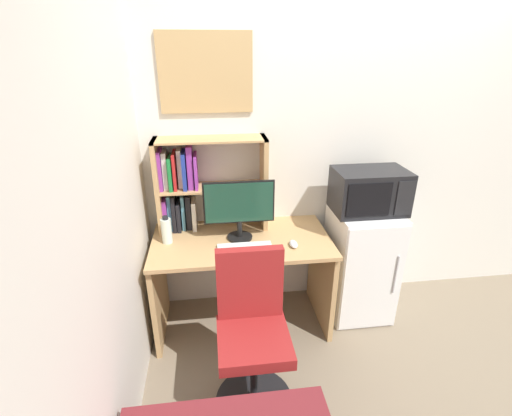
# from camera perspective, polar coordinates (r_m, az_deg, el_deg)

# --- Properties ---
(wall_back) EXTENTS (6.40, 0.04, 2.60)m
(wall_back) POSITION_cam_1_polar(r_m,az_deg,el_deg) (3.13, 22.07, 9.18)
(wall_back) COLOR silver
(wall_back) RESTS_ON ground_plane
(wall_left) EXTENTS (0.04, 4.40, 2.60)m
(wall_left) POSITION_cam_1_polar(r_m,az_deg,el_deg) (1.34, -29.01, -10.69)
(wall_left) COLOR silver
(wall_left) RESTS_ON ground_plane
(desk) EXTENTS (1.26, 0.67, 0.74)m
(desk) POSITION_cam_1_polar(r_m,az_deg,el_deg) (2.73, -2.20, -8.97)
(desk) COLOR tan
(desk) RESTS_ON ground_plane
(hutch_bookshelf) EXTENTS (0.79, 0.23, 0.68)m
(hutch_bookshelf) POSITION_cam_1_polar(r_m,az_deg,el_deg) (2.68, -9.65, 3.73)
(hutch_bookshelf) COLOR tan
(hutch_bookshelf) RESTS_ON desk
(monitor) EXTENTS (0.49, 0.18, 0.43)m
(monitor) POSITION_cam_1_polar(r_m,az_deg,el_deg) (2.53, -2.64, 0.29)
(monitor) COLOR black
(monitor) RESTS_ON desk
(keyboard) EXTENTS (0.37, 0.15, 0.02)m
(keyboard) POSITION_cam_1_polar(r_m,az_deg,el_deg) (2.48, -1.72, -6.36)
(keyboard) COLOR silver
(keyboard) RESTS_ON desk
(computer_mouse) EXTENTS (0.05, 0.11, 0.03)m
(computer_mouse) POSITION_cam_1_polar(r_m,az_deg,el_deg) (2.53, 5.85, -5.58)
(computer_mouse) COLOR silver
(computer_mouse) RESTS_ON desk
(water_bottle) EXTENTS (0.07, 0.07, 0.20)m
(water_bottle) POSITION_cam_1_polar(r_m,az_deg,el_deg) (2.61, -13.73, -3.41)
(water_bottle) COLOR silver
(water_bottle) RESTS_ON desk
(mini_fridge) EXTENTS (0.46, 0.51, 0.89)m
(mini_fridge) POSITION_cam_1_polar(r_m,az_deg,el_deg) (3.02, 15.87, -8.15)
(mini_fridge) COLOR white
(mini_fridge) RESTS_ON ground_plane
(microwave) EXTENTS (0.51, 0.34, 0.31)m
(microwave) POSITION_cam_1_polar(r_m,az_deg,el_deg) (2.77, 17.21, 2.54)
(microwave) COLOR black
(microwave) RESTS_ON mini_fridge
(desk_chair) EXTENTS (0.46, 0.46, 0.98)m
(desk_chair) POSITION_cam_1_polar(r_m,az_deg,el_deg) (2.25, -0.55, -19.86)
(desk_chair) COLOR black
(desk_chair) RESTS_ON ground_plane
(wall_corkboard) EXTENTS (0.63, 0.02, 0.52)m
(wall_corkboard) POSITION_cam_1_polar(r_m,az_deg,el_deg) (2.62, -7.81, 20.09)
(wall_corkboard) COLOR tan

